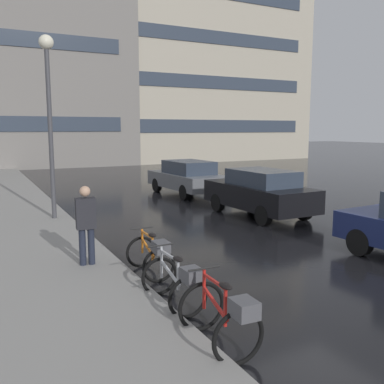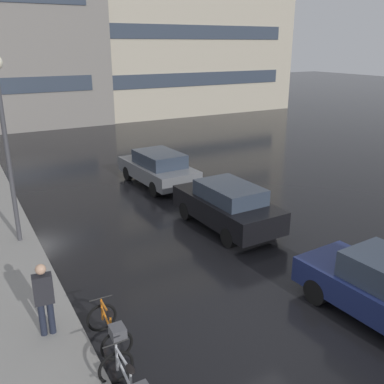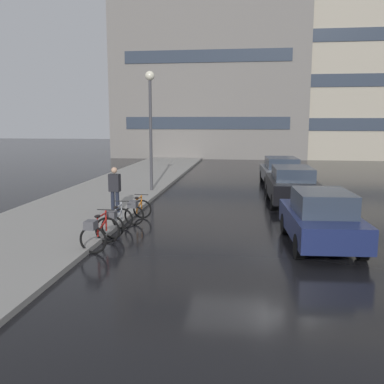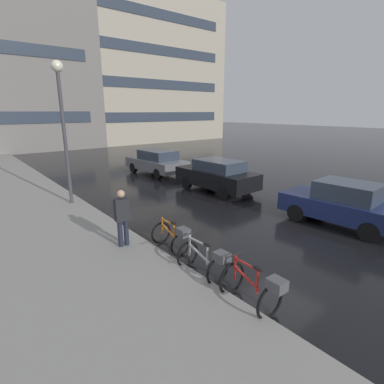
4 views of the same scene
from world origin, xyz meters
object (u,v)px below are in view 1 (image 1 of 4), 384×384
bicycle_third (152,254)px  pedestrian (86,223)px  bicycle_second (177,282)px  car_black (260,192)px  streetlamp (49,95)px  bicycle_nearest (224,316)px  car_grey (187,177)px

bicycle_third → pedestrian: size_ratio=0.75×
bicycle_second → pedestrian: bearing=108.0°
pedestrian → bicycle_second: bearing=-72.0°
bicycle_second → bicycle_third: 1.67m
car_black → streetlamp: bearing=161.8°
bicycle_nearest → streetlamp: (-0.64, 9.34, 3.49)m
bicycle_nearest → pedestrian: size_ratio=0.76×
car_black → pedestrian: size_ratio=2.40×
streetlamp → car_grey: bearing=27.6°
bicycle_nearest → bicycle_third: 3.17m
pedestrian → car_grey: bearing=52.4°
bicycle_second → car_black: size_ratio=0.33×
car_black → car_grey: (-0.03, 5.49, -0.03)m
bicycle_third → car_black: size_ratio=0.31×
bicycle_second → pedestrian: 2.82m
bicycle_third → streetlamp: streetlamp is taller
car_black → streetlamp: (-6.46, 2.12, 3.17)m
bicycle_third → pedestrian: (-1.08, 0.97, 0.55)m
car_grey → streetlamp: (-6.42, -3.37, 3.20)m
bicycle_second → car_grey: size_ratio=0.32×
bicycle_third → pedestrian: pedestrian is taller
bicycle_second → car_grey: bearing=62.8°
streetlamp → bicycle_nearest: bearing=-86.1°
bicycle_nearest → car_grey: car_grey is taller
bicycle_third → bicycle_second: bearing=-97.6°
car_grey → bicycle_nearest: bearing=-114.5°
pedestrian → streetlamp: 6.00m
bicycle_nearest → pedestrian: 4.25m
car_black → car_grey: bearing=90.3°
bicycle_second → car_black: bearing=44.6°
bicycle_nearest → car_black: 9.28m
bicycle_third → car_black: car_black is taller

